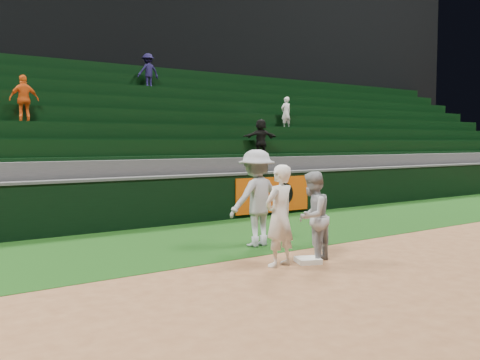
% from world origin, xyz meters
% --- Properties ---
extents(ground, '(70.00, 70.00, 0.00)m').
position_xyz_m(ground, '(0.00, 0.00, 0.00)').
color(ground, brown).
rests_on(ground, ground).
extents(foul_grass, '(36.00, 4.20, 0.01)m').
position_xyz_m(foul_grass, '(0.00, 3.00, 0.00)').
color(foul_grass, black).
rests_on(foul_grass, ground).
extents(upper_deck, '(40.00, 12.00, 12.00)m').
position_xyz_m(upper_deck, '(0.00, 17.45, 6.00)').
color(upper_deck, black).
rests_on(upper_deck, ground).
extents(first_base, '(0.52, 0.52, 0.09)m').
position_xyz_m(first_base, '(-0.30, -0.01, 0.04)').
color(first_base, white).
rests_on(first_base, ground).
extents(first_baseman, '(0.69, 0.52, 1.72)m').
position_xyz_m(first_baseman, '(-0.87, 0.09, 0.86)').
color(first_baseman, silver).
rests_on(first_baseman, ground).
extents(baserunner, '(0.94, 0.85, 1.58)m').
position_xyz_m(baserunner, '(-0.17, 0.02, 0.79)').
color(baserunner, '#95989F').
rests_on(baserunner, ground).
extents(base_coach, '(1.28, 0.78, 1.93)m').
position_xyz_m(base_coach, '(-0.13, 1.69, 0.97)').
color(base_coach, '#9A9EA7').
rests_on(base_coach, foul_grass).
extents(field_wall, '(36.00, 0.45, 1.25)m').
position_xyz_m(field_wall, '(0.03, 5.20, 0.63)').
color(field_wall, black).
rests_on(field_wall, ground).
extents(stadium_seating, '(36.00, 5.95, 5.12)m').
position_xyz_m(stadium_seating, '(0.00, 8.97, 1.70)').
color(stadium_seating, '#3A3A3D').
rests_on(stadium_seating, ground).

